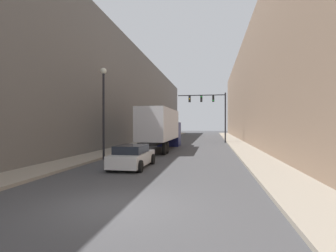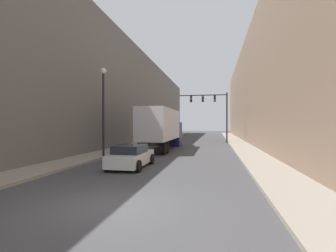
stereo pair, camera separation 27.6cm
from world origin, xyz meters
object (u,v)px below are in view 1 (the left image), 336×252
at_px(semi_truck, 162,127).
at_px(traffic_signal_gantry, 213,107).
at_px(sedan_car, 132,156).
at_px(street_lamp, 104,100).

xyz_separation_m(semi_truck, traffic_signal_gantry, (5.07, 11.53, 2.74)).
xyz_separation_m(sedan_car, traffic_signal_gantry, (4.70, 22.56, 4.34)).
bearing_deg(semi_truck, sedan_car, -88.09).
bearing_deg(sedan_car, traffic_signal_gantry, 78.23).
relative_size(traffic_signal_gantry, street_lamp, 1.06).
xyz_separation_m(semi_truck, street_lamp, (-2.72, -8.03, 2.02)).
height_order(sedan_car, traffic_signal_gantry, traffic_signal_gantry).
bearing_deg(sedan_car, semi_truck, 91.91).
xyz_separation_m(semi_truck, sedan_car, (0.37, -11.03, -1.60)).
height_order(semi_truck, sedan_car, semi_truck).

